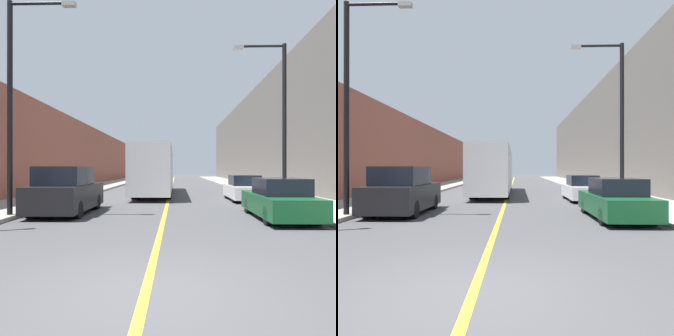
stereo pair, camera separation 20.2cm
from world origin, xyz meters
The scene contains 12 objects.
ground_plane centered at (0.00, 0.00, 0.00)m, with size 200.00×200.00×0.00m, color #474749.
sidewalk_left centered at (-7.30, 30.00, 0.08)m, with size 3.67×72.00×0.16m, color #9E998E.
sidewalk_right centered at (7.30, 30.00, 0.08)m, with size 3.67×72.00×0.16m, color #9E998E.
building_row_left centered at (-11.14, 30.00, 3.33)m, with size 4.00×72.00×6.65m, color brown.
building_row_right centered at (11.14, 30.00, 5.41)m, with size 4.00×72.00×10.82m, color #66605B.
road_center_line centered at (0.00, 30.00, 0.00)m, with size 0.16×72.00×0.01m, color gold.
bus centered at (-1.05, 19.04, 1.81)m, with size 2.43×12.86×3.36m.
parked_suv_left centered at (-4.12, 8.65, 0.90)m, with size 2.04×4.69×1.96m.
car_right_near centered at (4.32, 7.42, 0.69)m, with size 1.83×4.75×1.52m.
car_right_mid centered at (4.43, 14.39, 0.67)m, with size 1.77×4.32×1.50m.
street_lamp_left centered at (-5.55, 7.18, 4.70)m, with size 2.59×0.24×8.00m.
street_lamp_right centered at (5.55, 11.21, 4.61)m, with size 2.59×0.24×7.83m.
Camera 1 is at (0.47, -4.91, 1.88)m, focal length 35.00 mm.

